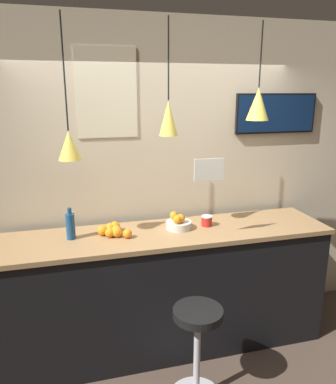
# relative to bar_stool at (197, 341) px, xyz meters

# --- Properties ---
(back_wall) EXTENTS (8.00, 0.06, 2.90)m
(back_wall) POSITION_rel_bar_stool_xyz_m (-0.04, 1.12, 0.94)
(back_wall) COLOR beige
(back_wall) RESTS_ON ground_plane
(service_counter) EXTENTS (2.82, 0.66, 1.11)m
(service_counter) POSITION_rel_bar_stool_xyz_m (-0.04, 0.68, 0.05)
(service_counter) COLOR black
(service_counter) RESTS_ON ground_plane
(bar_stool) EXTENTS (0.41, 0.41, 0.77)m
(bar_stool) POSITION_rel_bar_stool_xyz_m (0.00, 0.00, 0.00)
(bar_stool) COLOR #B7B7BC
(bar_stool) RESTS_ON ground_plane
(fruit_bowl) EXTENTS (0.22, 0.22, 0.14)m
(fruit_bowl) POSITION_rel_bar_stool_xyz_m (0.06, 0.72, 0.65)
(fruit_bowl) COLOR beige
(fruit_bowl) RESTS_ON service_counter
(orange_pile) EXTENTS (0.27, 0.26, 0.09)m
(orange_pile) POSITION_rel_bar_stool_xyz_m (-0.50, 0.73, 0.64)
(orange_pile) COLOR orange
(orange_pile) RESTS_ON service_counter
(juice_bottle) EXTENTS (0.07, 0.07, 0.26)m
(juice_bottle) POSITION_rel_bar_stool_xyz_m (-0.84, 0.73, 0.71)
(juice_bottle) COLOR navy
(juice_bottle) RESTS_ON service_counter
(spread_jar) EXTENTS (0.10, 0.10, 0.09)m
(spread_jar) POSITION_rel_bar_stool_xyz_m (0.33, 0.73, 0.64)
(spread_jar) COLOR red
(spread_jar) RESTS_ON service_counter
(pendant_lamp_left) EXTENTS (0.17, 0.17, 1.04)m
(pendant_lamp_left) POSITION_rel_bar_stool_xyz_m (-0.81, 0.66, 1.37)
(pendant_lamp_left) COLOR black
(pendant_lamp_middle) EXTENTS (0.15, 0.15, 0.88)m
(pendant_lamp_middle) POSITION_rel_bar_stool_xyz_m (-0.04, 0.66, 1.55)
(pendant_lamp_middle) COLOR black
(pendant_lamp_right) EXTENTS (0.19, 0.19, 0.77)m
(pendant_lamp_right) POSITION_rel_bar_stool_xyz_m (0.72, 0.66, 1.65)
(pendant_lamp_right) COLOR black
(mounted_tv) EXTENTS (0.83, 0.04, 0.37)m
(mounted_tv) POSITION_rel_bar_stool_xyz_m (1.14, 1.06, 1.55)
(mounted_tv) COLOR black
(hanging_menu_board) EXTENTS (0.24, 0.01, 0.17)m
(hanging_menu_board) POSITION_rel_bar_stool_xyz_m (0.22, 0.43, 1.17)
(hanging_menu_board) COLOR white
(wall_poster) EXTENTS (0.51, 0.01, 0.75)m
(wall_poster) POSITION_rel_bar_stool_xyz_m (-0.47, 1.08, 1.74)
(wall_poster) COLOR beige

